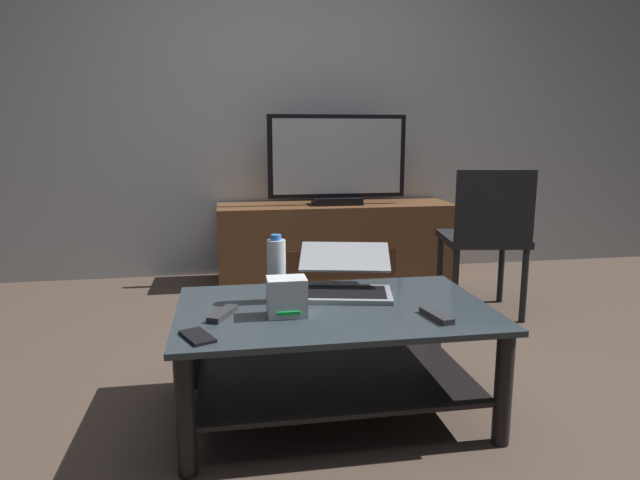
{
  "coord_description": "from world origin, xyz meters",
  "views": [
    {
      "loc": [
        -0.43,
        -1.99,
        1.03
      ],
      "look_at": [
        -0.02,
        0.39,
        0.56
      ],
      "focal_mm": 31.03,
      "sensor_mm": 36.0,
      "label": 1
    }
  ],
  "objects": [
    {
      "name": "laptop",
      "position": [
        0.02,
        0.07,
        0.47
      ],
      "size": [
        0.43,
        0.44,
        0.16
      ],
      "color": "gray",
      "rests_on": "coffee_table"
    },
    {
      "name": "cell_phone",
      "position": [
        -0.53,
        -0.35,
        0.42
      ],
      "size": [
        0.12,
        0.16,
        0.01
      ],
      "primitive_type": "cube",
      "rotation": [
        0.0,
        0.0,
        0.42
      ],
      "color": "black",
      "rests_on": "coffee_table"
    },
    {
      "name": "coffee_table",
      "position": [
        -0.06,
        -0.11,
        0.28
      ],
      "size": [
        1.12,
        0.71,
        0.41
      ],
      "color": "#2D383D",
      "rests_on": "ground"
    },
    {
      "name": "ground_plane",
      "position": [
        0.0,
        0.0,
        0.0
      ],
      "size": [
        7.68,
        7.68,
        0.0
      ],
      "primitive_type": "plane",
      "color": "#4C3D33"
    },
    {
      "name": "dining_chair",
      "position": [
        1.0,
        0.85,
        0.48
      ],
      "size": [
        0.5,
        0.5,
        0.84
      ],
      "color": "black",
      "rests_on": "ground"
    },
    {
      "name": "soundbar_remote",
      "position": [
        0.26,
        -0.29,
        0.42
      ],
      "size": [
        0.07,
        0.17,
        0.02
      ],
      "primitive_type": "cube",
      "rotation": [
        0.0,
        0.0,
        0.18
      ],
      "color": "#2D2D30",
      "rests_on": "coffee_table"
    },
    {
      "name": "tv_remote",
      "position": [
        -0.45,
        -0.15,
        0.42
      ],
      "size": [
        0.11,
        0.16,
        0.02
      ],
      "primitive_type": "cube",
      "rotation": [
        0.0,
        0.0,
        -0.44
      ],
      "color": "#2D2D30",
      "rests_on": "coffee_table"
    },
    {
      "name": "television",
      "position": [
        0.34,
        1.8,
        0.84
      ],
      "size": [
        0.97,
        0.2,
        0.62
      ],
      "color": "black",
      "rests_on": "media_cabinet"
    },
    {
      "name": "back_wall",
      "position": [
        0.0,
        2.14,
        1.4
      ],
      "size": [
        6.4,
        0.12,
        2.8
      ],
      "primitive_type": "cube",
      "color": "silver",
      "rests_on": "ground"
    },
    {
      "name": "media_cabinet",
      "position": [
        0.34,
        1.82,
        0.27
      ],
      "size": [
        1.67,
        0.47,
        0.54
      ],
      "color": "brown",
      "rests_on": "ground"
    },
    {
      "name": "router_box",
      "position": [
        -0.24,
        -0.18,
        0.48
      ],
      "size": [
        0.13,
        0.1,
        0.13
      ],
      "color": "silver",
      "rests_on": "coffee_table"
    },
    {
      "name": "water_bottle_near",
      "position": [
        -0.25,
        -0.01,
        0.53
      ],
      "size": [
        0.07,
        0.07,
        0.25
      ],
      "color": "silver",
      "rests_on": "coffee_table"
    }
  ]
}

